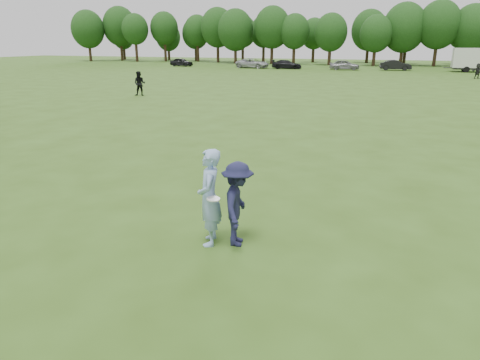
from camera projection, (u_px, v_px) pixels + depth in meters
The scene contains 12 objects.
ground at pixel (252, 244), 9.00m from camera, with size 200.00×200.00×0.00m, color #324E16.
thrower at pixel (210, 198), 8.76m from camera, with size 0.74×0.49×2.04m, color #95B5E7.
defender at pixel (238, 204), 8.76m from camera, with size 1.15×0.66×1.78m, color #1C1D3D.
player_far_a at pixel (140, 84), 33.27m from camera, with size 0.91×0.71×1.88m, color black.
player_far_d at pixel (478, 71), 48.75m from camera, with size 1.59×0.51×1.71m, color black.
car_a at pixel (181, 62), 73.19m from camera, with size 1.62×4.02×1.37m, color black.
car_c at pixel (253, 63), 68.10m from camera, with size 2.44×5.30×1.47m, color #AFB0B4.
car_d at pixel (287, 64), 66.19m from camera, with size 1.87×4.61×1.34m, color black.
car_e at pixel (345, 65), 63.60m from camera, with size 1.76×4.37×1.49m, color gray.
car_f at pixel (396, 65), 62.70m from camera, with size 1.56×4.46×1.47m, color black.
disc_in_play at pixel (213, 199), 8.49m from camera, with size 0.29×0.29×0.05m.
treeline at pixel (404, 28), 75.01m from camera, with size 130.35×18.39×11.74m.
Camera 1 is at (2.52, -7.75, 4.07)m, focal length 32.00 mm.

